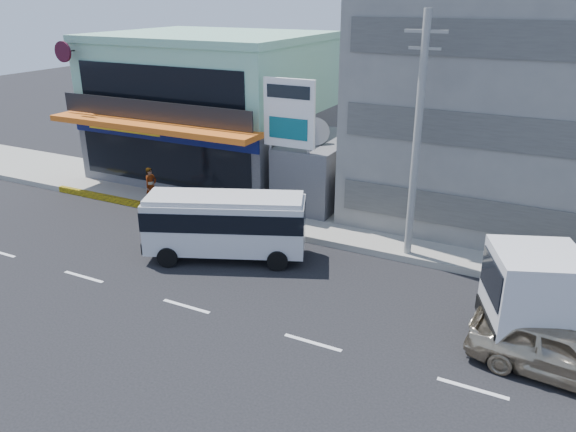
# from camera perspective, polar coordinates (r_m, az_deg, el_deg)

# --- Properties ---
(ground) EXTENTS (120.00, 120.00, 0.00)m
(ground) POSITION_cam_1_polar(r_m,az_deg,el_deg) (20.75, -10.29, -9.03)
(ground) COLOR black
(ground) RESTS_ON ground
(sidewalk) EXTENTS (70.00, 5.00, 0.30)m
(sidewalk) POSITION_cam_1_polar(r_m,az_deg,el_deg) (26.40, 11.13, -1.80)
(sidewalk) COLOR gray
(sidewalk) RESTS_ON ground
(shop_building) EXTENTS (12.40, 11.70, 8.00)m
(shop_building) POSITION_cam_1_polar(r_m,az_deg,el_deg) (34.51, -7.61, 10.65)
(shop_building) COLOR #45464A
(shop_building) RESTS_ON ground
(concrete_building) EXTENTS (16.00, 12.00, 14.00)m
(concrete_building) POSITION_cam_1_polar(r_m,az_deg,el_deg) (29.23, 25.00, 12.88)
(concrete_building) COLOR gray
(concrete_building) RESTS_ON ground
(gap_structure) EXTENTS (3.00, 6.00, 3.50)m
(gap_structure) POSITION_cam_1_polar(r_m,az_deg,el_deg) (29.62, 3.43, 4.48)
(gap_structure) COLOR #45464A
(gap_structure) RESTS_ON ground
(satellite_dish) EXTENTS (1.50, 1.50, 0.15)m
(satellite_dish) POSITION_cam_1_polar(r_m,az_deg,el_deg) (28.24, 2.69, 7.49)
(satellite_dish) COLOR slate
(satellite_dish) RESTS_ON gap_structure
(billboard) EXTENTS (2.60, 0.18, 6.90)m
(billboard) POSITION_cam_1_polar(r_m,az_deg,el_deg) (26.56, 0.11, 9.60)
(billboard) COLOR gray
(billboard) RESTS_ON ground
(utility_pole_near) EXTENTS (1.60, 0.30, 10.00)m
(utility_pole_near) POSITION_cam_1_polar(r_m,az_deg,el_deg) (22.65, 12.96, 7.52)
(utility_pole_near) COLOR #999993
(utility_pole_near) RESTS_ON ground
(minibus) EXTENTS (6.94, 4.53, 2.78)m
(minibus) POSITION_cam_1_polar(r_m,az_deg,el_deg) (23.47, -6.39, -0.54)
(minibus) COLOR silver
(minibus) RESTS_ON ground
(sedan) EXTENTS (5.20, 2.45, 1.72)m
(sedan) POSITION_cam_1_polar(r_m,az_deg,el_deg) (18.51, 25.73, -12.05)
(sedan) COLOR #B8A98D
(sedan) RESTS_ON ground
(motorcycle_rider) EXTENTS (2.02, 0.94, 2.49)m
(motorcycle_rider) POSITION_cam_1_polar(r_m,az_deg,el_deg) (29.04, -13.61, 1.62)
(motorcycle_rider) COLOR #50180B
(motorcycle_rider) RESTS_ON ground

